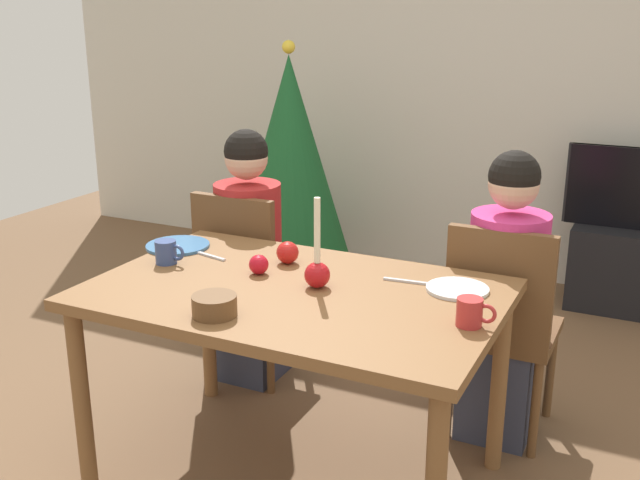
# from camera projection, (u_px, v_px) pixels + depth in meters

# --- Properties ---
(ground_plane) EXTENTS (7.68, 7.68, 0.00)m
(ground_plane) POSITION_uv_depth(u_px,v_px,m) (297.00, 477.00, 2.77)
(ground_plane) COLOR brown
(back_wall) EXTENTS (6.40, 0.10, 2.60)m
(back_wall) POSITION_uv_depth(u_px,v_px,m) (488.00, 71.00, 4.62)
(back_wall) COLOR beige
(back_wall) RESTS_ON ground
(dining_table) EXTENTS (1.40, 0.90, 0.75)m
(dining_table) POSITION_uv_depth(u_px,v_px,m) (295.00, 311.00, 2.58)
(dining_table) COLOR brown
(dining_table) RESTS_ON ground
(chair_left) EXTENTS (0.40, 0.40, 0.90)m
(chair_left) POSITION_uv_depth(u_px,v_px,m) (246.00, 275.00, 3.38)
(chair_left) COLOR brown
(chair_left) RESTS_ON ground
(chair_right) EXTENTS (0.40, 0.40, 0.90)m
(chair_right) POSITION_uv_depth(u_px,v_px,m) (502.00, 319.00, 2.90)
(chair_right) COLOR brown
(chair_right) RESTS_ON ground
(person_left_child) EXTENTS (0.30, 0.30, 1.17)m
(person_left_child) POSITION_uv_depth(u_px,v_px,m) (249.00, 261.00, 3.39)
(person_left_child) COLOR #33384C
(person_left_child) RESTS_ON ground
(person_right_child) EXTENTS (0.30, 0.30, 1.17)m
(person_right_child) POSITION_uv_depth(u_px,v_px,m) (505.00, 303.00, 2.91)
(person_right_child) COLOR #33384C
(person_right_child) RESTS_ON ground
(tv_stand) EXTENTS (0.64, 0.40, 0.48)m
(tv_stand) POSITION_uv_depth(u_px,v_px,m) (629.00, 269.00, 4.28)
(tv_stand) COLOR black
(tv_stand) RESTS_ON ground
(tv) EXTENTS (0.79, 0.05, 0.46)m
(tv) POSITION_uv_depth(u_px,v_px,m) (639.00, 189.00, 4.14)
(tv) COLOR black
(tv) RESTS_ON tv_stand
(christmas_tree) EXTENTS (0.76, 0.76, 1.49)m
(christmas_tree) POSITION_uv_depth(u_px,v_px,m) (290.00, 160.00, 4.61)
(christmas_tree) COLOR brown
(christmas_tree) RESTS_ON ground
(candle_centerpiece) EXTENTS (0.09, 0.09, 0.32)m
(candle_centerpiece) POSITION_uv_depth(u_px,v_px,m) (317.00, 269.00, 2.55)
(candle_centerpiece) COLOR red
(candle_centerpiece) RESTS_ON dining_table
(plate_left) EXTENTS (0.25, 0.25, 0.01)m
(plate_left) POSITION_uv_depth(u_px,v_px,m) (178.00, 246.00, 3.00)
(plate_left) COLOR teal
(plate_left) RESTS_ON dining_table
(plate_right) EXTENTS (0.21, 0.21, 0.01)m
(plate_right) POSITION_uv_depth(u_px,v_px,m) (457.00, 289.00, 2.54)
(plate_right) COLOR silver
(plate_right) RESTS_ON dining_table
(mug_left) EXTENTS (0.12, 0.08, 0.09)m
(mug_left) POSITION_uv_depth(u_px,v_px,m) (167.00, 252.00, 2.80)
(mug_left) COLOR #33477F
(mug_left) RESTS_ON dining_table
(mug_right) EXTENTS (0.12, 0.08, 0.09)m
(mug_right) POSITION_uv_depth(u_px,v_px,m) (471.00, 312.00, 2.24)
(mug_right) COLOR #B72D2D
(mug_right) RESTS_ON dining_table
(fork_left) EXTENTS (0.18, 0.06, 0.01)m
(fork_left) POSITION_uv_depth(u_px,v_px,m) (208.00, 255.00, 2.89)
(fork_left) COLOR silver
(fork_left) RESTS_ON dining_table
(fork_right) EXTENTS (0.18, 0.03, 0.01)m
(fork_right) POSITION_uv_depth(u_px,v_px,m) (408.00, 281.00, 2.61)
(fork_right) COLOR silver
(fork_right) RESTS_ON dining_table
(bowl_walnuts) EXTENTS (0.14, 0.14, 0.07)m
(bowl_walnuts) POSITION_uv_depth(u_px,v_px,m) (214.00, 305.00, 2.32)
(bowl_walnuts) COLOR brown
(bowl_walnuts) RESTS_ON dining_table
(apple_near_candle) EXTENTS (0.07, 0.07, 0.07)m
(apple_near_candle) POSITION_uv_depth(u_px,v_px,m) (259.00, 265.00, 2.69)
(apple_near_candle) COLOR red
(apple_near_candle) RESTS_ON dining_table
(apple_by_left_plate) EXTENTS (0.08, 0.08, 0.08)m
(apple_by_left_plate) POSITION_uv_depth(u_px,v_px,m) (288.00, 252.00, 2.80)
(apple_by_left_plate) COLOR red
(apple_by_left_plate) RESTS_ON dining_table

